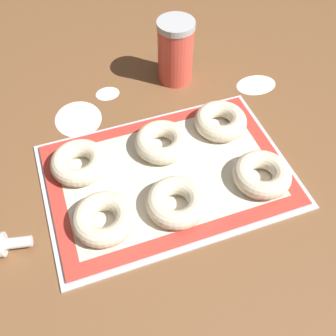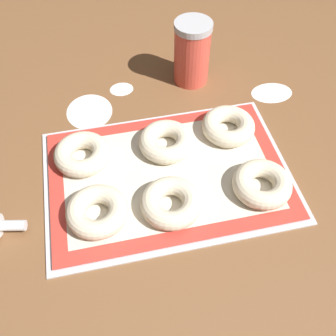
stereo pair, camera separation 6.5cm
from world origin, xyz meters
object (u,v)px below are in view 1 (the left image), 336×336
(baking_tray, at_px, (168,176))
(bagel_back_left, at_px, (79,162))
(bagel_back_center, at_px, (162,142))
(bagel_back_right, at_px, (221,121))
(bagel_front_right, at_px, (262,175))
(bagel_front_center, at_px, (177,202))
(flour_canister, at_px, (175,51))
(bagel_front_left, at_px, (104,219))

(baking_tray, bearing_deg, bagel_back_left, 155.93)
(bagel_back_center, relative_size, bagel_back_right, 1.00)
(bagel_front_right, height_order, bagel_back_left, same)
(baking_tray, xyz_separation_m, bagel_back_left, (-0.18, 0.08, 0.03))
(bagel_front_center, bearing_deg, bagel_back_right, 45.54)
(flour_canister, bearing_deg, bagel_back_left, -142.67)
(bagel_front_right, distance_m, bagel_back_right, 0.18)
(bagel_front_center, relative_size, bagel_back_right, 1.00)
(baking_tray, bearing_deg, bagel_front_left, -154.36)
(bagel_front_center, xyz_separation_m, bagel_back_left, (-0.16, 0.17, 0.00))
(baking_tray, relative_size, bagel_front_center, 4.30)
(bagel_front_center, bearing_deg, flour_canister, 70.33)
(baking_tray, relative_size, bagel_front_left, 4.30)
(bagel_front_center, distance_m, bagel_back_center, 0.16)
(bagel_front_left, relative_size, bagel_front_center, 1.00)
(bagel_front_left, relative_size, bagel_front_right, 1.00)
(baking_tray, relative_size, bagel_back_left, 4.30)
(bagel_back_left, bearing_deg, bagel_front_right, -24.35)
(bagel_front_right, bearing_deg, bagel_back_center, 136.94)
(bagel_back_left, bearing_deg, bagel_front_left, -83.87)
(bagel_back_center, bearing_deg, bagel_front_right, -43.06)
(bagel_back_right, bearing_deg, bagel_back_center, -173.87)
(bagel_back_right, bearing_deg, bagel_front_left, -152.56)
(bagel_front_right, xyz_separation_m, flour_canister, (-0.05, 0.40, 0.05))
(bagel_front_left, xyz_separation_m, bagel_front_center, (0.15, -0.01, 0.00))
(baking_tray, height_order, bagel_front_center, bagel_front_center)
(baking_tray, relative_size, flour_canister, 3.17)
(bagel_back_left, distance_m, flour_canister, 0.39)
(bagel_front_left, distance_m, bagel_front_center, 0.15)
(bagel_front_center, bearing_deg, bagel_back_center, 81.74)
(bagel_front_left, distance_m, bagel_back_left, 0.16)
(bagel_back_left, bearing_deg, baking_tray, -24.07)
(baking_tray, bearing_deg, flour_canister, 67.21)
(bagel_back_left, height_order, bagel_back_center, same)
(bagel_front_right, relative_size, bagel_back_right, 1.00)
(bagel_back_center, bearing_deg, flour_canister, 63.31)
(bagel_front_right, xyz_separation_m, bagel_back_left, (-0.36, 0.16, 0.00))
(bagel_back_center, bearing_deg, baking_tray, -99.02)
(bagel_back_right, bearing_deg, bagel_back_left, -177.84)
(flour_canister, bearing_deg, bagel_back_center, -116.69)
(bagel_back_right, bearing_deg, bagel_front_center, -134.46)
(bagel_front_right, bearing_deg, bagel_front_left, 178.90)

